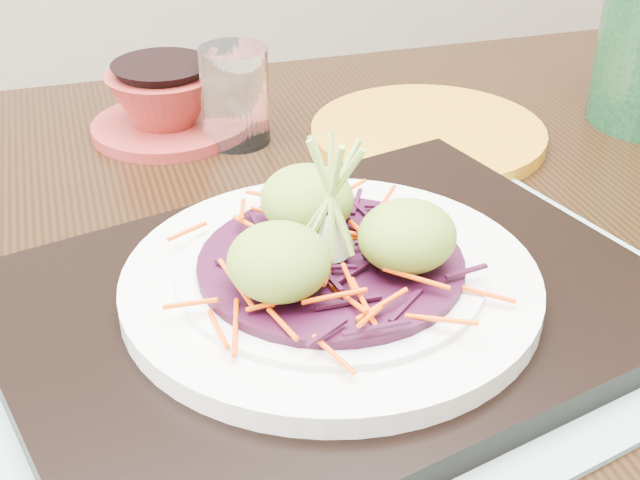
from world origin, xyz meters
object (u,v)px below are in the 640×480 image
object	(u,v)px
dining_table	(276,369)
terracotta_bowl_set	(165,106)
serving_tray	(331,305)
yellow_plate	(428,134)
water_glass	(235,96)
white_plate	(331,281)

from	to	relation	value
dining_table	terracotta_bowl_set	bearing A→B (deg)	98.86
serving_tray	yellow_plate	distance (m)	0.31
terracotta_bowl_set	water_glass	bearing A→B (deg)	-36.10
water_glass	dining_table	bearing A→B (deg)	-99.19
water_glass	yellow_plate	size ratio (longest dim) A/B	0.41
dining_table	water_glass	size ratio (longest dim) A/B	14.33
serving_tray	terracotta_bowl_set	world-z (taller)	terracotta_bowl_set
water_glass	yellow_plate	bearing A→B (deg)	-20.20
dining_table	serving_tray	world-z (taller)	serving_tray
terracotta_bowl_set	white_plate	bearing A→B (deg)	-83.82
water_glass	terracotta_bowl_set	world-z (taller)	water_glass
dining_table	serving_tray	size ratio (longest dim) A/B	3.08
white_plate	terracotta_bowl_set	xyz separation A→B (m)	(-0.04, 0.34, -0.01)
serving_tray	yellow_plate	xyz separation A→B (m)	(0.19, 0.24, -0.01)
dining_table	terracotta_bowl_set	distance (m)	0.29
serving_tray	water_glass	size ratio (longest dim) A/B	4.65
dining_table	white_plate	size ratio (longest dim) A/B	4.74
dining_table	white_plate	world-z (taller)	white_plate
dining_table	terracotta_bowl_set	world-z (taller)	terracotta_bowl_set
white_plate	serving_tray	bearing A→B (deg)	0.00
yellow_plate	serving_tray	bearing A→B (deg)	-128.71
water_glass	white_plate	bearing A→B (deg)	-94.02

